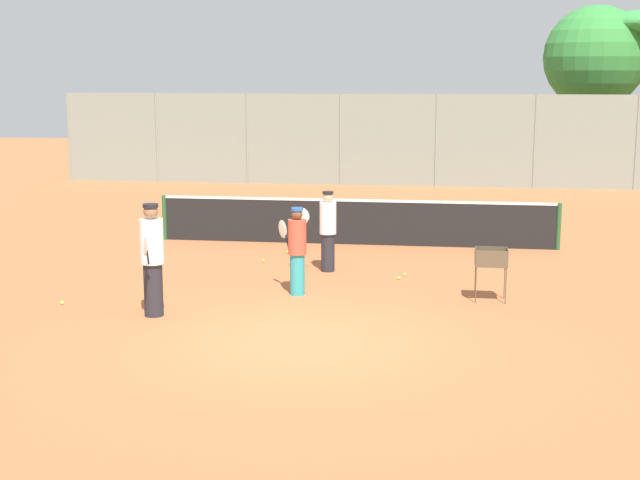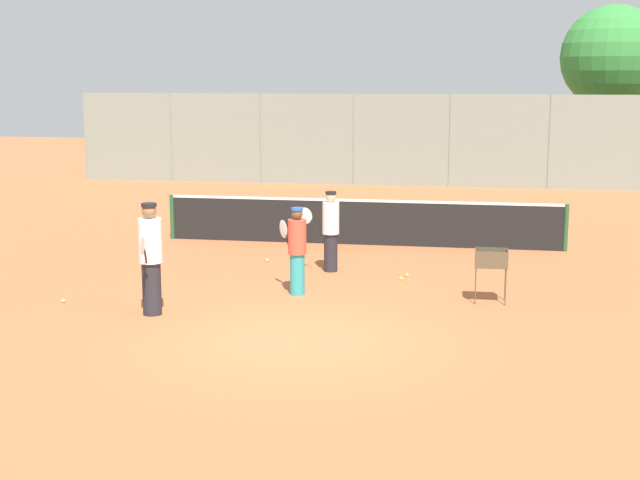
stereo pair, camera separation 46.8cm
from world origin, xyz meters
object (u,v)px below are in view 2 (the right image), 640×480
object	(u,v)px
player_red_cap	(330,230)
parked_car	(346,157)
player_yellow_shirt	(297,250)
player_white_outfit	(151,257)
ball_cart	(491,263)
tennis_net	(362,221)

from	to	relation	value
player_red_cap	parked_car	bearing A→B (deg)	-101.11
player_yellow_shirt	parked_car	size ratio (longest dim) A/B	0.38
player_white_outfit	player_yellow_shirt	world-z (taller)	player_white_outfit
player_red_cap	parked_car	distance (m)	17.82
ball_cart	player_white_outfit	bearing A→B (deg)	-162.22
player_white_outfit	parked_car	distance (m)	21.43
player_white_outfit	parked_car	xyz separation A→B (m)	(0.17, 21.42, -0.30)
player_red_cap	player_yellow_shirt	bearing A→B (deg)	63.64
ball_cart	parked_car	size ratio (longest dim) A/B	0.22
player_red_cap	parked_car	size ratio (longest dim) A/B	0.39
tennis_net	parked_car	bearing A→B (deg)	99.58
player_yellow_shirt	parked_car	bearing A→B (deg)	-35.03
tennis_net	player_white_outfit	distance (m)	7.19
tennis_net	player_red_cap	distance (m)	2.95
player_white_outfit	player_yellow_shirt	size ratio (longest dim) A/B	1.17
player_red_cap	player_yellow_shirt	distance (m)	2.02
player_red_cap	ball_cart	distance (m)	3.72
player_yellow_shirt	parked_car	distance (m)	19.77
player_red_cap	tennis_net	bearing A→B (deg)	-113.63
player_white_outfit	ball_cart	distance (m)	5.81
player_red_cap	ball_cart	bearing A→B (deg)	129.61
tennis_net	player_red_cap	bearing A→B (deg)	-95.37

